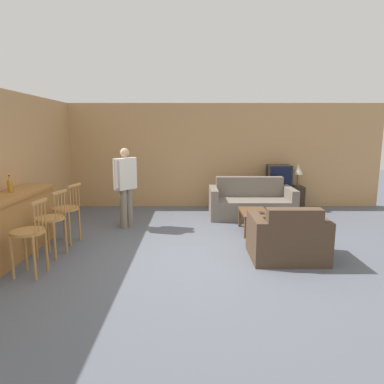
{
  "coord_description": "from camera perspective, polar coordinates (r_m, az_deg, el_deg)",
  "views": [
    {
      "loc": [
        -0.08,
        -5.03,
        1.92
      ],
      "look_at": [
        -0.1,
        0.96,
        0.85
      ],
      "focal_mm": 32.0,
      "sensor_mm": 36.0,
      "label": 1
    }
  ],
  "objects": [
    {
      "name": "ground_plane",
      "position": [
        5.38,
        1.03,
        -10.78
      ],
      "size": [
        24.0,
        24.0,
        0.0
      ],
      "primitive_type": "plane",
      "color": "#565B66"
    },
    {
      "name": "wall_back",
      "position": [
        8.71,
        0.72,
        6.05
      ],
      "size": [
        9.4,
        0.08,
        2.6
      ],
      "color": "tan",
      "rests_on": "ground_plane"
    },
    {
      "name": "wall_left",
      "position": [
        7.1,
        -25.8,
        4.12
      ],
      "size": [
        0.08,
        8.66,
        2.6
      ],
      "color": "tan",
      "rests_on": "ground_plane"
    },
    {
      "name": "bar_counter",
      "position": [
        5.94,
        -27.75,
        -4.99
      ],
      "size": [
        0.55,
        2.27,
        0.97
      ],
      "color": "#A87038",
      "rests_on": "ground_plane"
    },
    {
      "name": "bar_chair_near",
      "position": [
        5.06,
        -25.26,
        -6.59
      ],
      "size": [
        0.48,
        0.48,
        1.03
      ],
      "color": "#B77F42",
      "rests_on": "ground_plane"
    },
    {
      "name": "bar_chair_mid",
      "position": [
        5.69,
        -22.22,
        -4.6
      ],
      "size": [
        0.51,
        0.51,
        1.03
      ],
      "color": "#B77F42",
      "rests_on": "ground_plane"
    },
    {
      "name": "bar_chair_far",
      "position": [
        6.29,
        -19.95,
        -3.09
      ],
      "size": [
        0.52,
        0.52,
        1.03
      ],
      "color": "#B77F42",
      "rests_on": "ground_plane"
    },
    {
      "name": "couch_far",
      "position": [
        7.86,
        10.0,
        -1.88
      ],
      "size": [
        1.87,
        0.94,
        0.87
      ],
      "color": "#70665B",
      "rests_on": "ground_plane"
    },
    {
      "name": "armchair_near",
      "position": [
        5.41,
        15.8,
        -7.62
      ],
      "size": [
        1.09,
        0.9,
        0.85
      ],
      "color": "#4C3828",
      "rests_on": "ground_plane"
    },
    {
      "name": "coffee_table",
      "position": [
        6.67,
        10.5,
        -3.79
      ],
      "size": [
        0.5,
        0.86,
        0.41
      ],
      "color": "brown",
      "rests_on": "ground_plane"
    },
    {
      "name": "tv_unit",
      "position": [
        8.8,
        14.34,
        -0.88
      ],
      "size": [
        1.22,
        0.45,
        0.57
      ],
      "color": "#2D2319",
      "rests_on": "ground_plane"
    },
    {
      "name": "tv",
      "position": [
        8.71,
        14.5,
        2.66
      ],
      "size": [
        0.56,
        0.44,
        0.52
      ],
      "color": "black",
      "rests_on": "tv_unit"
    },
    {
      "name": "bottle",
      "position": [
        6.1,
        -27.88,
        1.15
      ],
      "size": [
        0.08,
        0.08,
        0.26
      ],
      "color": "#B27A23",
      "rests_on": "bar_counter"
    },
    {
      "name": "book_on_table",
      "position": [
        6.51,
        11.26,
        -3.42
      ],
      "size": [
        0.22,
        0.19,
        0.02
      ],
      "color": "black",
      "rests_on": "coffee_table"
    },
    {
      "name": "table_lamp",
      "position": [
        8.82,
        17.44,
        3.52
      ],
      "size": [
        0.26,
        0.26,
        0.54
      ],
      "color": "brown",
      "rests_on": "tv_unit"
    },
    {
      "name": "person_by_window",
      "position": [
        6.9,
        -10.78,
        1.42
      ],
      "size": [
        0.41,
        0.49,
        1.59
      ],
      "color": "#756B5B",
      "rests_on": "ground_plane"
    }
  ]
}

